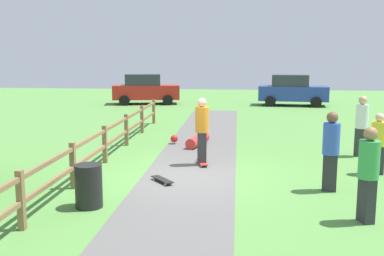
% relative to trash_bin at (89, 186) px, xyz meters
% --- Properties ---
extents(ground_plane, '(60.00, 60.00, 0.00)m').
position_rel_trash_bin_xyz_m(ground_plane, '(1.80, 2.54, -0.45)').
color(ground_plane, '#568E42').
extents(asphalt_path, '(2.40, 28.00, 0.02)m').
position_rel_trash_bin_xyz_m(asphalt_path, '(1.80, 2.54, -0.44)').
color(asphalt_path, '#605E5B').
rests_on(asphalt_path, ground_plane).
extents(wooden_fence, '(0.12, 18.12, 1.10)m').
position_rel_trash_bin_xyz_m(wooden_fence, '(-0.80, 2.54, 0.22)').
color(wooden_fence, olive).
rests_on(wooden_fence, ground_plane).
extents(trash_bin, '(0.56, 0.56, 0.90)m').
position_rel_trash_bin_xyz_m(trash_bin, '(0.00, 0.00, 0.00)').
color(trash_bin, black).
rests_on(trash_bin, ground_plane).
extents(skater_riding, '(0.47, 0.82, 1.91)m').
position_rel_trash_bin_xyz_m(skater_riding, '(2.03, 3.80, 0.64)').
color(skater_riding, '#B23326').
rests_on(skater_riding, asphalt_path).
extents(skater_fallen, '(1.34, 1.56, 0.36)m').
position_rel_trash_bin_xyz_m(skater_fallen, '(1.61, 6.56, -0.25)').
color(skater_fallen, red).
rests_on(skater_fallen, asphalt_path).
extents(skateboard_loose, '(0.66, 0.75, 0.08)m').
position_rel_trash_bin_xyz_m(skateboard_loose, '(1.21, 1.90, -0.36)').
color(skateboard_loose, black).
rests_on(skateboard_loose, asphalt_path).
extents(bystander_blue, '(0.45, 0.45, 1.85)m').
position_rel_trash_bin_xyz_m(bystander_blue, '(5.16, 1.66, 0.58)').
color(bystander_blue, '#2D2D33').
rests_on(bystander_blue, ground_plane).
extents(bystander_green, '(0.48, 0.48, 1.82)m').
position_rel_trash_bin_xyz_m(bystander_green, '(5.45, -0.31, 0.56)').
color(bystander_green, '#2D2D33').
rests_on(bystander_green, ground_plane).
extents(bystander_white, '(0.46, 0.46, 1.88)m').
position_rel_trash_bin_xyz_m(bystander_white, '(6.84, 5.47, 0.60)').
color(bystander_white, '#2D2D33').
rests_on(bystander_white, ground_plane).
extents(bystander_yellow, '(0.41, 0.41, 1.62)m').
position_rel_trash_bin_xyz_m(bystander_yellow, '(6.70, 3.31, 0.44)').
color(bystander_yellow, '#2D2D33').
rests_on(bystander_yellow, ground_plane).
extents(parked_car_blue, '(4.35, 2.33, 1.92)m').
position_rel_trash_bin_xyz_m(parked_car_blue, '(6.40, 19.78, 0.51)').
color(parked_car_blue, '#283D99').
rests_on(parked_car_blue, ground_plane).
extents(parked_car_red, '(4.43, 2.54, 1.92)m').
position_rel_trash_bin_xyz_m(parked_car_red, '(-2.87, 19.77, 0.51)').
color(parked_car_red, red).
rests_on(parked_car_red, ground_plane).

